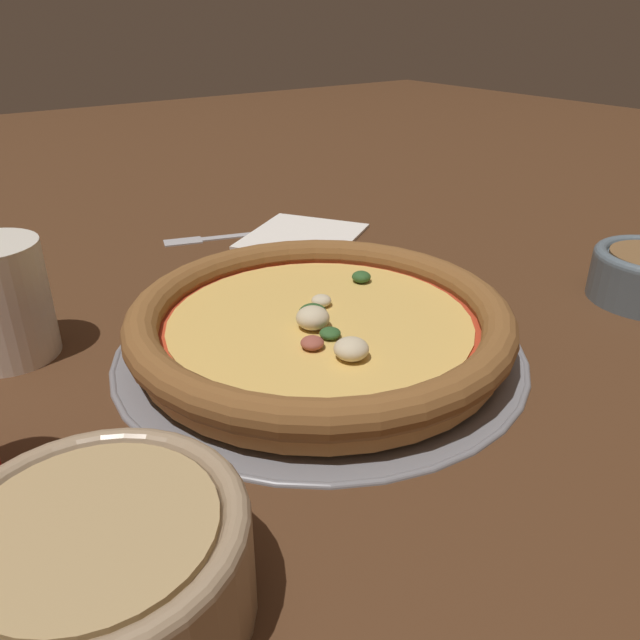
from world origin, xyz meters
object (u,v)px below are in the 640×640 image
drinking_cup (0,301)px  fork (225,236)px  bowl_near (100,563)px  napkin (303,235)px  pizza_tray (320,346)px  pizza (320,322)px

drinking_cup → fork: (-0.28, -0.15, -0.05)m
drinking_cup → bowl_near: bearing=86.2°
bowl_near → fork: size_ratio=0.83×
bowl_near → napkin: 0.54m
pizza_tray → pizza: size_ratio=1.08×
bowl_near → fork: bowl_near is taller
drinking_cup → pizza: bearing=145.9°
fork → pizza_tray: bearing=94.4°
bowl_near → napkin: size_ratio=0.74×
pizza_tray → napkin: (-0.15, -0.24, 0.00)m
bowl_near → drinking_cup: 0.29m
pizza_tray → bowl_near: (0.23, 0.15, 0.03)m
pizza_tray → napkin: napkin is taller
pizza_tray → drinking_cup: 0.26m
bowl_near → napkin: bearing=-134.3°
pizza → fork: size_ratio=1.87×
bowl_near → drinking_cup: (-0.02, -0.29, 0.02)m
pizza → napkin: pizza is taller
drinking_cup → napkin: size_ratio=0.51×
fork → pizza: bearing=94.4°
drinking_cup → napkin: bearing=-164.8°
napkin → pizza: bearing=58.4°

